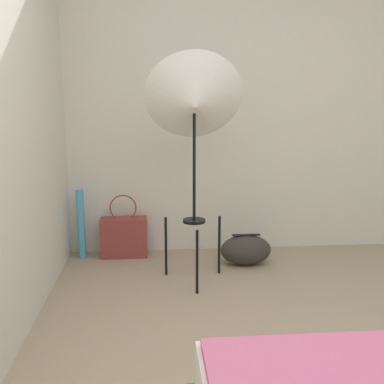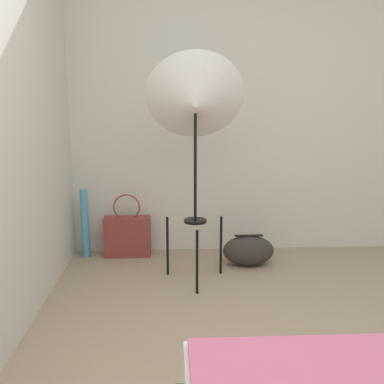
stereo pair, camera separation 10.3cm
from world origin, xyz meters
TOP-DOWN VIEW (x-y plane):
  - wall_back at (0.00, 2.39)m, footprint 8.00×0.05m
  - wall_side_left at (-1.41, 1.00)m, footprint 0.05×8.00m
  - photo_umbrella at (-0.36, 1.66)m, footprint 0.70×0.49m
  - tote_bag at (-0.91, 2.23)m, footprint 0.39×0.15m
  - duffel_bag at (0.09, 1.95)m, footprint 0.42×0.25m
  - paper_roll at (-1.27, 2.22)m, footprint 0.06×0.06m

SIDE VIEW (x-z plane):
  - duffel_bag at x=0.09m, z-range 0.00..0.25m
  - tote_bag at x=-0.91m, z-range -0.09..0.45m
  - paper_roll at x=-1.27m, z-range 0.00..0.59m
  - photo_umbrella at x=-0.36m, z-range 0.47..2.13m
  - wall_back at x=0.00m, z-range 0.00..2.60m
  - wall_side_left at x=-1.41m, z-range 0.00..2.60m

